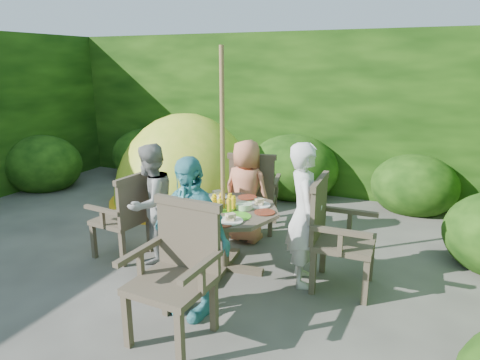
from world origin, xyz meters
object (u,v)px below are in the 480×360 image
at_px(parasol_pole, 223,165).
at_px(garden_chair_left, 126,215).
at_px(garden_chair_back, 254,191).
at_px(garden_chair_front, 177,270).
at_px(child_front, 190,237).
at_px(dome_tent, 186,200).
at_px(patio_table, 224,218).
at_px(child_left, 151,204).
at_px(garden_chair_right, 335,233).
at_px(child_back, 246,191).
at_px(child_right, 304,215).

bearing_deg(parasol_pole, garden_chair_left, -172.06).
distance_m(garden_chair_back, garden_chair_front, 2.19).
relative_size(child_front, dome_tent, 0.51).
height_order(patio_table, garden_chair_back, garden_chair_back).
relative_size(garden_chair_front, child_left, 0.80).
distance_m(garden_chair_right, child_back, 1.35).
height_order(patio_table, child_front, child_front).
bearing_deg(child_left, garden_chair_right, 101.58).
bearing_deg(patio_table, garden_chair_right, 7.43).
height_order(child_front, dome_tent, child_front).
distance_m(garden_chair_back, child_front, 1.90).
height_order(garden_chair_right, garden_chair_back, garden_chair_right).
height_order(child_right, dome_tent, child_right).
bearing_deg(child_right, child_front, 118.00).
height_order(garden_chair_right, garden_chair_front, garden_chair_front).
relative_size(garden_chair_right, garden_chair_front, 0.99).
height_order(garden_chair_back, child_right, child_right).
bearing_deg(child_left, garden_chair_front, 48.09).
bearing_deg(child_left, parasol_pole, 101.35).
height_order(patio_table, garden_chair_left, garden_chair_left).
xyz_separation_m(garden_chair_front, child_left, (-0.94, 0.98, 0.09)).
xyz_separation_m(garden_chair_right, child_back, (-1.18, 0.65, 0.07)).
bearing_deg(garden_chair_left, parasol_pole, 102.68).
distance_m(garden_chair_front, child_back, 1.89).
height_order(garden_chair_right, child_front, child_front).
xyz_separation_m(garden_chair_left, garden_chair_back, (0.97, 1.24, 0.04)).
distance_m(garden_chair_right, child_left, 1.89).
bearing_deg(child_back, dome_tent, -28.32).
bearing_deg(garden_chair_front, garden_chair_right, 55.18).
xyz_separation_m(child_right, child_back, (-0.89, 0.70, -0.08)).
height_order(garden_chair_back, dome_tent, dome_tent).
bearing_deg(garden_chair_front, child_right, 63.87).
distance_m(child_left, child_back, 1.13).
xyz_separation_m(patio_table, garden_chair_front, (0.15, -1.08, -0.02)).
bearing_deg(dome_tent, child_front, -50.31).
bearing_deg(garden_chair_right, child_front, 131.22).
distance_m(parasol_pole, garden_chair_back, 1.24).
relative_size(garden_chair_right, child_right, 0.73).
distance_m(garden_chair_left, garden_chair_back, 1.57).
xyz_separation_m(child_back, child_front, (0.20, -1.59, 0.08)).
distance_m(parasol_pole, garden_chair_front, 1.23).
bearing_deg(garden_chair_back, child_left, 47.34).
bearing_deg(garden_chair_left, garden_chair_right, 102.45).
height_order(garden_chair_left, dome_tent, dome_tent).
height_order(child_back, dome_tent, dome_tent).
relative_size(garden_chair_front, child_front, 0.74).
relative_size(garden_chair_front, child_right, 0.74).
bearing_deg(garden_chair_right, child_back, 58.75).
bearing_deg(garden_chair_left, garden_chair_front, 57.90).
distance_m(child_right, child_front, 1.13).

